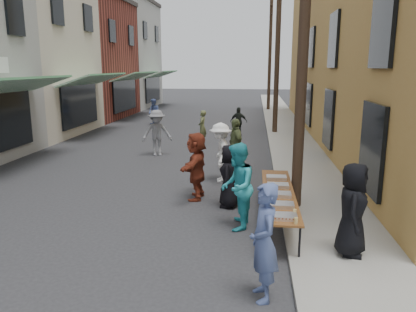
% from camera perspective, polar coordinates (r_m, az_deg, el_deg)
% --- Properties ---
extents(ground, '(120.00, 120.00, 0.00)m').
position_cam_1_polar(ground, '(8.45, -16.88, -12.86)').
color(ground, '#28282B').
rests_on(ground, ground).
extents(sidewalk, '(2.20, 60.00, 0.10)m').
position_cam_1_polar(sidewalk, '(22.31, 11.14, 3.22)').
color(sidewalk, gray).
rests_on(sidewalk, ground).
extents(storefront_row, '(8.00, 37.00, 9.00)m').
position_cam_1_polar(storefront_row, '(25.61, -25.09, 12.62)').
color(storefront_row, maroon).
rests_on(storefront_row, ground).
extents(utility_pole_near, '(0.26, 0.26, 9.00)m').
position_cam_1_polar(utility_pole_near, '(10.07, 13.40, 17.62)').
color(utility_pole_near, '#2D2116').
rests_on(utility_pole_near, ground).
extents(utility_pole_mid, '(0.26, 0.26, 9.00)m').
position_cam_1_polar(utility_pole_mid, '(22.02, 9.76, 14.78)').
color(utility_pole_mid, '#2D2116').
rests_on(utility_pole_mid, ground).
extents(utility_pole_far, '(0.26, 0.26, 9.00)m').
position_cam_1_polar(utility_pole_far, '(34.00, 8.70, 13.92)').
color(utility_pole_far, '#2D2116').
rests_on(utility_pole_far, ground).
extents(serving_table, '(0.70, 4.00, 0.75)m').
position_cam_1_polar(serving_table, '(9.39, 9.91, -5.24)').
color(serving_table, '#603116').
rests_on(serving_table, ground).
extents(catering_tray_sausage, '(0.50, 0.33, 0.08)m').
position_cam_1_polar(catering_tray_sausage, '(7.81, 10.59, -8.35)').
color(catering_tray_sausage, maroon).
rests_on(catering_tray_sausage, serving_table).
extents(catering_tray_foil_b, '(0.50, 0.33, 0.08)m').
position_cam_1_polar(catering_tray_foil_b, '(8.42, 10.30, -6.79)').
color(catering_tray_foil_b, '#B2B2B7').
rests_on(catering_tray_foil_b, serving_table).
extents(catering_tray_buns, '(0.50, 0.33, 0.08)m').
position_cam_1_polar(catering_tray_buns, '(9.08, 10.03, -5.34)').
color(catering_tray_buns, tan).
rests_on(catering_tray_buns, serving_table).
extents(catering_tray_foil_d, '(0.50, 0.33, 0.08)m').
position_cam_1_polar(catering_tray_foil_d, '(9.75, 9.81, -4.09)').
color(catering_tray_foil_d, '#B2B2B7').
rests_on(catering_tray_foil_d, serving_table).
extents(catering_tray_buns_end, '(0.50, 0.33, 0.08)m').
position_cam_1_polar(catering_tray_buns_end, '(10.42, 9.61, -3.01)').
color(catering_tray_buns_end, tan).
rests_on(catering_tray_buns_end, serving_table).
extents(condiment_jar_a, '(0.07, 0.07, 0.08)m').
position_cam_1_polar(condiment_jar_a, '(7.51, 9.05, -9.14)').
color(condiment_jar_a, '#A57F26').
rests_on(condiment_jar_a, serving_table).
extents(condiment_jar_b, '(0.07, 0.07, 0.08)m').
position_cam_1_polar(condiment_jar_b, '(7.61, 9.02, -8.86)').
color(condiment_jar_b, '#A57F26').
rests_on(condiment_jar_b, serving_table).
extents(condiment_jar_c, '(0.07, 0.07, 0.08)m').
position_cam_1_polar(condiment_jar_c, '(7.70, 8.99, -8.59)').
color(condiment_jar_c, '#A57F26').
rests_on(condiment_jar_c, serving_table).
extents(cup_stack, '(0.08, 0.08, 0.12)m').
position_cam_1_polar(cup_stack, '(7.59, 12.24, -8.90)').
color(cup_stack, tan).
rests_on(cup_stack, serving_table).
extents(guest_front_a, '(0.62, 0.86, 1.62)m').
position_cam_1_polar(guest_front_a, '(10.34, 3.02, -2.85)').
color(guest_front_a, black).
rests_on(guest_front_a, ground).
extents(guest_front_b, '(0.58, 0.76, 1.86)m').
position_cam_1_polar(guest_front_b, '(6.33, 7.86, -11.95)').
color(guest_front_b, '#48598C').
rests_on(guest_front_b, ground).
extents(guest_front_c, '(0.79, 0.98, 1.93)m').
position_cam_1_polar(guest_front_c, '(8.93, 4.09, -4.31)').
color(guest_front_c, '#2BA7B3').
rests_on(guest_front_c, ground).
extents(guest_front_d, '(0.83, 1.27, 1.85)m').
position_cam_1_polar(guest_front_d, '(12.64, 1.76, 0.52)').
color(guest_front_d, white).
rests_on(guest_front_d, ground).
extents(guest_front_e, '(0.81, 1.16, 1.83)m').
position_cam_1_polar(guest_front_e, '(13.88, 3.86, 1.53)').
color(guest_front_e, '#5D6B3E').
rests_on(guest_front_e, ground).
extents(guest_queue_back, '(0.63, 1.73, 1.84)m').
position_cam_1_polar(guest_queue_back, '(10.94, -1.65, -1.40)').
color(guest_queue_back, maroon).
rests_on(guest_queue_back, ground).
extents(server, '(0.73, 0.96, 1.75)m').
position_cam_1_polar(server, '(7.95, 19.66, -7.10)').
color(server, black).
rests_on(server, sidewalk).
extents(passerby_left, '(1.36, 1.04, 1.85)m').
position_cam_1_polar(passerby_left, '(16.51, -7.20, 3.24)').
color(passerby_left, slate).
rests_on(passerby_left, ground).
extents(passerby_mid, '(0.91, 0.43, 1.50)m').
position_cam_1_polar(passerby_mid, '(21.14, 4.34, 4.84)').
color(passerby_mid, black).
rests_on(passerby_mid, ground).
extents(passerby_right, '(0.41, 0.59, 1.55)m').
position_cam_1_polar(passerby_right, '(19.09, -0.80, 4.12)').
color(passerby_right, '#5A6138').
rests_on(passerby_right, ground).
extents(passerby_far, '(0.99, 0.95, 1.60)m').
position_cam_1_polar(passerby_far, '(25.44, -7.61, 6.16)').
color(passerby_far, '#576CA9').
rests_on(passerby_far, ground).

